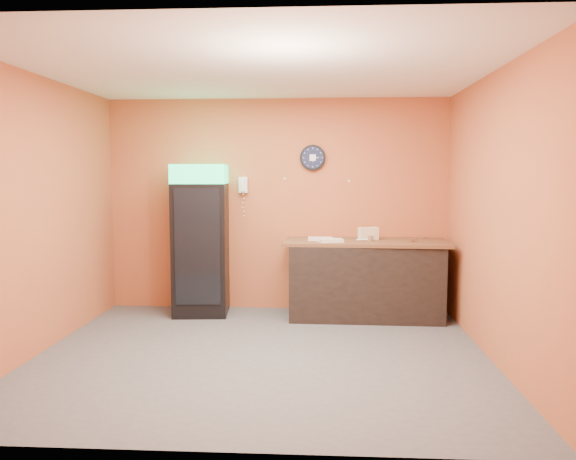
{
  "coord_description": "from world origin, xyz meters",
  "views": [
    {
      "loc": [
        0.58,
        -5.46,
        1.8
      ],
      "look_at": [
        0.23,
        0.6,
        1.2
      ],
      "focal_mm": 35.0,
      "sensor_mm": 36.0,
      "label": 1
    }
  ],
  "objects": [
    {
      "name": "wrapped_sandwich_right",
      "position": [
        0.58,
        1.54,
        1.0
      ],
      "size": [
        0.31,
        0.13,
        0.04
      ],
      "primitive_type": "cube",
      "rotation": [
        0.0,
        0.0,
        -0.03
      ],
      "color": "silver",
      "rests_on": "butcher_paper"
    },
    {
      "name": "back_wall",
      "position": [
        0.0,
        2.0,
        1.4
      ],
      "size": [
        4.5,
        0.02,
        2.8
      ],
      "primitive_type": "cube",
      "color": "#B75233",
      "rests_on": "floor"
    },
    {
      "name": "wrapped_sandwich_left",
      "position": [
        0.69,
        1.45,
        1.0
      ],
      "size": [
        0.31,
        0.17,
        0.04
      ],
      "primitive_type": "cube",
      "rotation": [
        0.0,
        0.0,
        -0.2
      ],
      "color": "silver",
      "rests_on": "butcher_paper"
    },
    {
      "name": "prep_counter",
      "position": [
        1.15,
        1.58,
        0.47
      ],
      "size": [
        1.89,
        0.87,
        0.94
      ],
      "primitive_type": "cube",
      "rotation": [
        0.0,
        0.0,
        -0.02
      ],
      "color": "black",
      "rests_on": "floor"
    },
    {
      "name": "ceiling",
      "position": [
        0.0,
        0.0,
        2.8
      ],
      "size": [
        4.5,
        4.0,
        0.02
      ],
      "primitive_type": "cube",
      "color": "white",
      "rests_on": "back_wall"
    },
    {
      "name": "butcher_paper",
      "position": [
        1.15,
        1.58,
        0.96
      ],
      "size": [
        2.08,
        0.95,
        0.04
      ],
      "primitive_type": "cube",
      "rotation": [
        0.0,
        0.0,
        -0.05
      ],
      "color": "brown",
      "rests_on": "prep_counter"
    },
    {
      "name": "floor",
      "position": [
        0.0,
        0.0,
        0.0
      ],
      "size": [
        4.5,
        4.5,
        0.0
      ],
      "primitive_type": "plane",
      "color": "#47474C",
      "rests_on": "ground"
    },
    {
      "name": "wrapped_sandwich_mid",
      "position": [
        0.72,
        1.37,
        1.0
      ],
      "size": [
        0.3,
        0.18,
        0.04
      ],
      "primitive_type": "cube",
      "rotation": [
        0.0,
        0.0,
        0.27
      ],
      "color": "silver",
      "rests_on": "butcher_paper"
    },
    {
      "name": "beverage_cooler",
      "position": [
        -0.97,
        1.61,
        0.94
      ],
      "size": [
        0.73,
        0.74,
        1.93
      ],
      "rotation": [
        0.0,
        0.0,
        0.09
      ],
      "color": "black",
      "rests_on": "floor"
    },
    {
      "name": "wall_phone",
      "position": [
        -0.45,
        1.95,
        1.67
      ],
      "size": [
        0.11,
        0.1,
        0.21
      ],
      "color": "white",
      "rests_on": "back_wall"
    },
    {
      "name": "sub_roll_stack",
      "position": [
        1.18,
        1.63,
        1.06
      ],
      "size": [
        0.27,
        0.18,
        0.16
      ],
      "rotation": [
        0.0,
        0.0,
        0.38
      ],
      "color": "#F1E6BB",
      "rests_on": "butcher_paper"
    },
    {
      "name": "wall_clock",
      "position": [
        0.47,
        1.97,
        2.02
      ],
      "size": [
        0.34,
        0.06,
        0.34
      ],
      "color": "black",
      "rests_on": "back_wall"
    },
    {
      "name": "kitchen_tool",
      "position": [
        1.2,
        1.54,
        1.01
      ],
      "size": [
        0.07,
        0.07,
        0.07
      ],
      "primitive_type": "cylinder",
      "color": "silver",
      "rests_on": "butcher_paper"
    },
    {
      "name": "right_wall",
      "position": [
        2.25,
        0.0,
        1.4
      ],
      "size": [
        0.02,
        4.0,
        2.8
      ],
      "primitive_type": "cube",
      "color": "#B75233",
      "rests_on": "floor"
    },
    {
      "name": "left_wall",
      "position": [
        -2.25,
        0.0,
        1.4
      ],
      "size": [
        0.02,
        4.0,
        2.8
      ],
      "primitive_type": "cube",
      "color": "#B75233",
      "rests_on": "floor"
    }
  ]
}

